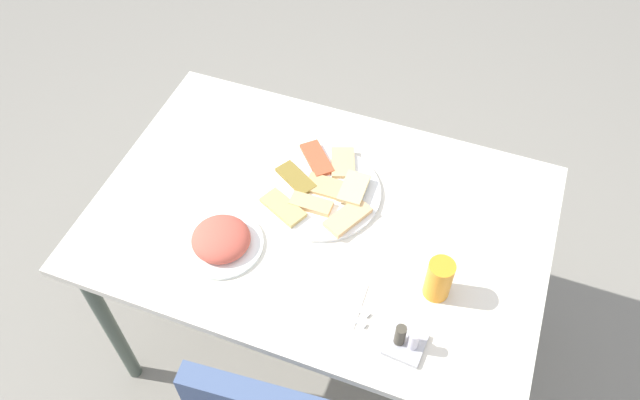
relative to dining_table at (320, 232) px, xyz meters
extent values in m
plane|color=gray|center=(0.00, 0.00, -0.65)|extent=(6.00, 6.00, 0.00)
cube|color=silver|center=(0.00, 0.00, 0.06)|extent=(1.24, 0.83, 0.02)
cylinder|color=#465348|center=(-0.56, -0.36, -0.30)|extent=(0.04, 0.04, 0.70)
cylinder|color=#465348|center=(0.56, -0.36, -0.30)|extent=(0.04, 0.04, 0.70)
cylinder|color=#465348|center=(0.56, 0.36, -0.30)|extent=(0.04, 0.04, 0.70)
cylinder|color=white|center=(0.03, -0.08, 0.08)|extent=(0.34, 0.34, 0.01)
cube|color=#DCB476|center=(0.00, -0.19, 0.09)|extent=(0.10, 0.13, 0.01)
cube|color=#D5B567|center=(0.10, 0.02, 0.09)|extent=(0.14, 0.11, 0.01)
cube|color=tan|center=(0.01, -0.09, 0.09)|extent=(0.13, 0.07, 0.01)
cube|color=#E5B478|center=(-0.08, -0.01, 0.10)|extent=(0.11, 0.15, 0.02)
cube|color=#E9B375|center=(0.03, -0.02, 0.10)|extent=(0.12, 0.05, 0.02)
cube|color=#DBC588|center=(-0.06, -0.10, 0.11)|extent=(0.07, 0.11, 0.01)
cube|color=olive|center=(0.11, -0.09, 0.09)|extent=(0.14, 0.11, 0.01)
cube|color=#C75331|center=(0.08, -0.18, 0.09)|extent=(0.13, 0.14, 0.01)
cylinder|color=white|center=(0.21, 0.18, 0.08)|extent=(0.22, 0.22, 0.01)
ellipsoid|color=#D15544|center=(0.21, 0.18, 0.10)|extent=(0.17, 0.17, 0.07)
sphere|color=yellow|center=(0.26, 0.17, 0.10)|extent=(0.03, 0.03, 0.03)
cylinder|color=orange|center=(-0.36, 0.12, 0.14)|extent=(0.09, 0.09, 0.12)
cube|color=white|center=(-0.13, 0.23, 0.08)|extent=(0.13, 0.13, 0.00)
cube|color=silver|center=(-0.13, 0.21, 0.08)|extent=(0.19, 0.08, 0.00)
cube|color=silver|center=(-0.13, 0.25, 0.08)|extent=(0.19, 0.07, 0.00)
cube|color=#B2B2B7|center=(-0.32, 0.29, 0.08)|extent=(0.10, 0.10, 0.01)
cylinder|color=white|center=(-0.34, 0.29, 0.12)|extent=(0.03, 0.03, 0.06)
cylinder|color=#464033|center=(-0.31, 0.29, 0.12)|extent=(0.03, 0.03, 0.06)
camera|label=1|loc=(-0.36, 0.98, 1.47)|focal=35.44mm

